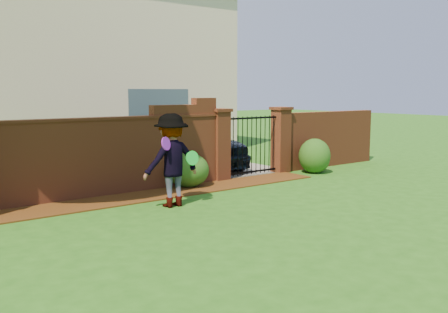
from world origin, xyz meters
TOP-DOWN VIEW (x-y plane):
  - ground at (0.00, 0.00)m, footprint 80.00×80.00m
  - mulch_bed at (-0.95, 3.34)m, footprint 11.10×1.08m
  - brick_wall at (-2.01, 4.00)m, footprint 8.70×0.31m
  - brick_wall_return at (6.60, 4.00)m, footprint 4.00×0.25m
  - pillar_left at (2.40, 4.00)m, footprint 0.50×0.50m
  - pillar_right at (4.60, 4.00)m, footprint 0.50×0.50m
  - iron_gate at (3.50, 4.00)m, footprint 1.78×0.03m
  - driveway at (3.50, 8.00)m, footprint 3.20×8.00m
  - house at (1.00, 12.00)m, footprint 12.40×6.40m
  - car at (3.10, 6.14)m, footprint 2.55×4.91m
  - shrub_left at (1.21, 3.70)m, footprint 1.03×1.03m
  - shrub_middle at (5.24, 3.28)m, footprint 0.90×0.90m
  - shrub_right at (5.40, 3.36)m, footprint 0.77×0.77m
  - man at (-0.16, 2.18)m, footprint 1.23×0.72m
  - frisbee_purple at (-0.41, 1.98)m, footprint 0.28×0.19m
  - frisbee_green at (0.22, 2.02)m, footprint 0.30×0.08m

SIDE VIEW (x-z plane):
  - ground at x=0.00m, z-range -0.01..0.00m
  - driveway at x=3.50m, z-range 0.00..0.01m
  - mulch_bed at x=-0.95m, z-range 0.00..0.03m
  - shrub_right at x=5.40m, z-range 0.00..0.68m
  - shrub_left at x=1.21m, z-range 0.00..0.84m
  - shrub_middle at x=5.24m, z-range 0.00..0.99m
  - car at x=3.10m, z-range 0.00..1.60m
  - brick_wall_return at x=6.60m, z-range 0.00..1.70m
  - iron_gate at x=3.50m, z-range 0.05..1.65m
  - brick_wall at x=-2.01m, z-range -0.15..2.01m
  - man at x=-0.16m, z-range 0.00..1.89m
  - pillar_left at x=2.40m, z-range 0.02..1.90m
  - pillar_right at x=4.60m, z-range 0.02..1.90m
  - frisbee_green at x=0.22m, z-range 0.83..1.13m
  - frisbee_purple at x=-0.41m, z-range 1.19..1.45m
  - house at x=1.00m, z-range 0.01..6.31m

